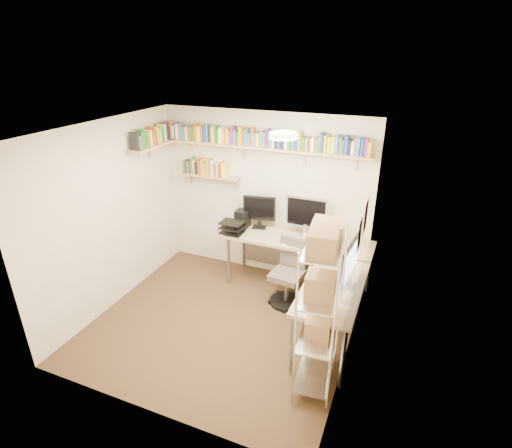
# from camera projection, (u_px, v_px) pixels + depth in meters

# --- Properties ---
(ground) EXTENTS (3.20, 3.20, 0.00)m
(ground) POSITION_uv_depth(u_px,v_px,m) (222.00, 323.00, 5.21)
(ground) COLOR #3F2E1B
(ground) RESTS_ON ground
(room_shell) EXTENTS (3.24, 3.04, 2.52)m
(room_shell) POSITION_uv_depth(u_px,v_px,m) (218.00, 214.00, 4.58)
(room_shell) COLOR beige
(room_shell) RESTS_ON ground
(wall_shelves) EXTENTS (3.12, 1.09, 0.80)m
(wall_shelves) POSITION_uv_depth(u_px,v_px,m) (233.00, 145.00, 5.62)
(wall_shelves) COLOR tan
(wall_shelves) RESTS_ON ground
(corner_desk) EXTENTS (2.15, 2.06, 1.40)m
(corner_desk) POSITION_uv_depth(u_px,v_px,m) (297.00, 248.00, 5.42)
(corner_desk) COLOR tan
(corner_desk) RESTS_ON ground
(office_chair) EXTENTS (0.49, 0.50, 0.94)m
(office_chair) POSITION_uv_depth(u_px,v_px,m) (289.00, 277.00, 5.50)
(office_chair) COLOR black
(office_chair) RESTS_ON ground
(wire_rack) EXTENTS (0.43, 0.77, 1.86)m
(wire_rack) POSITION_uv_depth(u_px,v_px,m) (322.00, 281.00, 3.78)
(wire_rack) COLOR silver
(wire_rack) RESTS_ON ground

